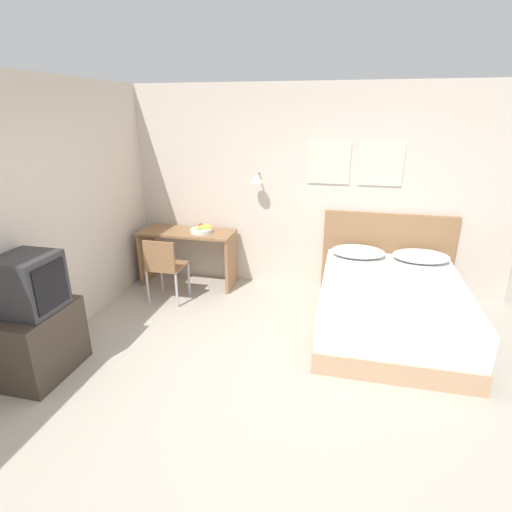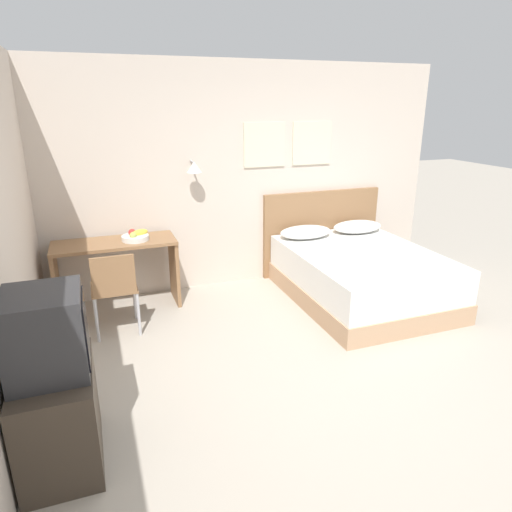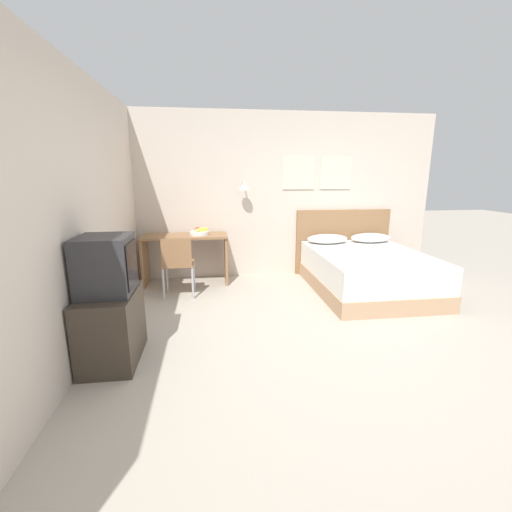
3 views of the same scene
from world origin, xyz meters
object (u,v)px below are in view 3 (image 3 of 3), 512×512
at_px(bed, 367,272).
at_px(pillow_left, 327,239).
at_px(headboard, 342,242).
at_px(pillow_right, 371,238).
at_px(desk_chair, 178,262).
at_px(fruit_bowl, 199,232).
at_px(folded_towel_near_foot, 372,255).
at_px(tv_stand, 112,327).
at_px(desk, 185,249).
at_px(television, 106,265).

relative_size(bed, pillow_left, 2.96).
distance_m(headboard, pillow_left, 0.48).
relative_size(pillow_right, desk_chair, 0.78).
bearing_deg(headboard, bed, -90.00).
bearing_deg(desk_chair, fruit_bowl, 64.21).
relative_size(pillow_left, folded_towel_near_foot, 2.37).
distance_m(pillow_right, fruit_bowl, 2.80).
bearing_deg(pillow_left, tv_stand, -141.10).
relative_size(pillow_right, desk, 0.52).
height_order(pillow_right, desk, desk).
bearing_deg(desk_chair, desk, 84.17).
xyz_separation_m(pillow_left, fruit_bowl, (-2.05, -0.03, 0.16)).
distance_m(desk_chair, fruit_bowl, 0.73).
relative_size(bed, pillow_right, 2.96).
height_order(headboard, desk, headboard).
relative_size(pillow_left, pillow_right, 1.00).
height_order(tv_stand, television, television).
bearing_deg(television, pillow_right, 32.54).
relative_size(folded_towel_near_foot, fruit_bowl, 0.93).
relative_size(fruit_bowl, television, 0.58).
relative_size(fruit_bowl, tv_stand, 0.41).
relative_size(pillow_right, fruit_bowl, 2.22).
height_order(pillow_right, tv_stand, pillow_right).
distance_m(pillow_left, desk, 2.28).
distance_m(desk, tv_stand, 2.32).
relative_size(pillow_right, tv_stand, 0.91).
bearing_deg(bed, desk, 164.64).
relative_size(pillow_left, desk_chair, 0.78).
height_order(pillow_left, pillow_right, same).
bearing_deg(pillow_left, desk, -179.88).
height_order(bed, headboard, headboard).
xyz_separation_m(desk, fruit_bowl, (0.22, -0.03, 0.27)).
xyz_separation_m(headboard, desk, (-2.65, -0.28, -0.00)).
distance_m(folded_towel_near_foot, fruit_bowl, 2.53).
height_order(bed, fruit_bowl, fruit_bowl).
xyz_separation_m(headboard, folded_towel_near_foot, (-0.10, -1.30, 0.07)).
relative_size(desk, fruit_bowl, 4.30).
bearing_deg(folded_towel_near_foot, pillow_right, 65.38).
relative_size(pillow_left, television, 1.29).
relative_size(headboard, fruit_bowl, 5.47).
bearing_deg(pillow_right, desk_chair, -168.45).
relative_size(headboard, tv_stand, 2.25).
bearing_deg(television, desk_chair, 74.48).
bearing_deg(headboard, television, -141.30).
distance_m(bed, pillow_left, 0.90).
bearing_deg(pillow_right, fruit_bowl, -179.32).
bearing_deg(pillow_right, headboard, 143.10).
relative_size(bed, folded_towel_near_foot, 7.02).
bearing_deg(fruit_bowl, desk_chair, -115.79).
relative_size(headboard, desk_chair, 1.93).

